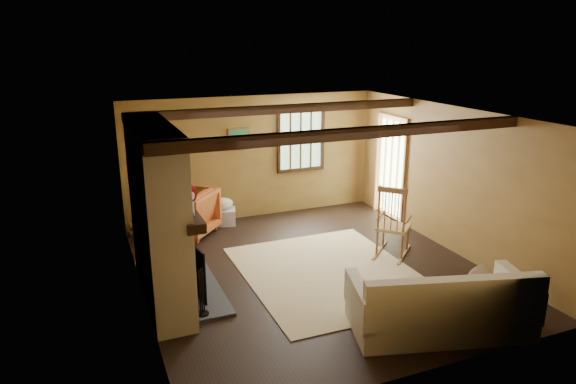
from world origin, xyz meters
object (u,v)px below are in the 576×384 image
rocking_chair (393,226)px  laundry_basket (222,217)px  armchair (187,212)px  fireplace (160,221)px  sofa (442,308)px

rocking_chair → laundry_basket: rocking_chair is taller
laundry_basket → armchair: bearing=-158.0°
fireplace → armchair: fireplace is taller
rocking_chair → sofa: bearing=118.0°
armchair → sofa: bearing=68.6°
armchair → laundry_basket: bearing=154.2°
sofa → armchair: (-2.18, 4.38, 0.11)m
fireplace → armchair: (0.77, 2.22, -0.68)m
fireplace → rocking_chair: bearing=0.7°
fireplace → rocking_chair: size_ratio=1.99×
laundry_basket → armchair: armchair is taller
laundry_basket → armchair: 0.83m
fireplace → armchair: 2.45m
fireplace → sofa: size_ratio=1.03×
sofa → armchair: 4.90m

